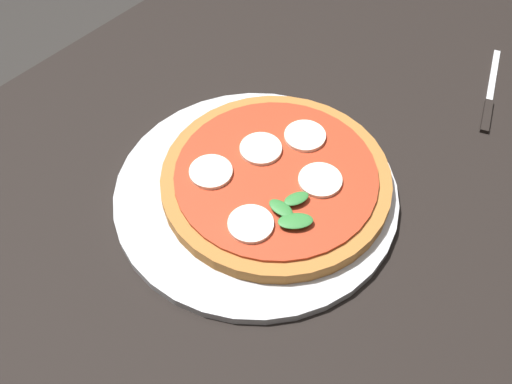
% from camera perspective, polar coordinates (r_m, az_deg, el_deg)
% --- Properties ---
extents(dining_table, '(1.44, 0.88, 0.71)m').
position_cam_1_polar(dining_table, '(0.88, 3.72, -3.37)').
color(dining_table, black).
rests_on(dining_table, ground_plane).
extents(serving_tray, '(0.35, 0.35, 0.01)m').
position_cam_1_polar(serving_tray, '(0.79, 0.00, -0.18)').
color(serving_tray, silver).
rests_on(serving_tray, dining_table).
extents(pizza, '(0.28, 0.28, 0.03)m').
position_cam_1_polar(pizza, '(0.78, 1.76, 1.12)').
color(pizza, '#B27033').
rests_on(pizza, serving_tray).
extents(knife, '(0.17, 0.08, 0.01)m').
position_cam_1_polar(knife, '(0.96, 20.07, 7.72)').
color(knife, black).
rests_on(knife, dining_table).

